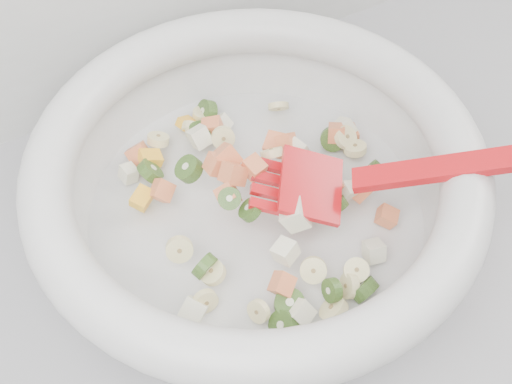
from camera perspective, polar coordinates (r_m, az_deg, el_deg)
mixing_bowl at (r=0.62m, az=0.06°, el=0.93°), size 0.49×0.44×0.16m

